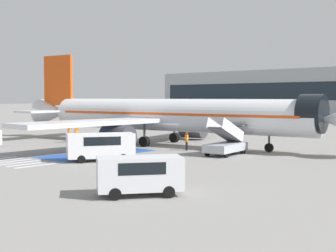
# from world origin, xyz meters

# --- Properties ---
(ground_plane) EXTENTS (600.00, 600.00, 0.00)m
(ground_plane) POSITION_xyz_m (0.00, 0.00, 0.00)
(ground_plane) COLOR gray
(apron_leadline_yellow) EXTENTS (75.10, 10.74, 0.01)m
(apron_leadline_yellow) POSITION_xyz_m (-0.83, 0.88, 0.00)
(apron_leadline_yellow) COLOR gold
(apron_leadline_yellow) RESTS_ON ground_plane
(apron_stand_patch_blue) EXTENTS (4.60, 11.23, 0.01)m
(apron_stand_patch_blue) POSITION_xyz_m (-0.83, -9.42, 0.00)
(apron_stand_patch_blue) COLOR #2856A8
(apron_stand_patch_blue) RESTS_ON ground_plane
(apron_walkway_bar_1) EXTENTS (0.44, 3.60, 0.01)m
(apron_walkway_bar_1) POSITION_xyz_m (-3.23, -17.43, 0.00)
(apron_walkway_bar_1) COLOR silver
(apron_walkway_bar_1) RESTS_ON ground_plane
(apron_walkway_bar_2) EXTENTS (0.44, 3.60, 0.01)m
(apron_walkway_bar_2) POSITION_xyz_m (-2.03, -17.43, 0.00)
(apron_walkway_bar_2) COLOR silver
(apron_walkway_bar_2) RESTS_ON ground_plane
(apron_walkway_bar_3) EXTENTS (0.44, 3.60, 0.01)m
(apron_walkway_bar_3) POSITION_xyz_m (-0.83, -17.43, 0.00)
(apron_walkway_bar_3) COLOR silver
(apron_walkway_bar_3) RESTS_ON ground_plane
(apron_walkway_bar_4) EXTENTS (0.44, 3.60, 0.01)m
(apron_walkway_bar_4) POSITION_xyz_m (0.37, -17.43, 0.00)
(apron_walkway_bar_4) COLOR silver
(apron_walkway_bar_4) RESTS_ON ground_plane
(apron_walkway_bar_5) EXTENTS (0.44, 3.60, 0.01)m
(apron_walkway_bar_5) POSITION_xyz_m (1.57, -17.43, 0.00)
(apron_walkway_bar_5) COLOR silver
(apron_walkway_bar_5) RESTS_ON ground_plane
(airliner) EXTENTS (41.02, 34.43, 10.58)m
(airliner) POSITION_xyz_m (-1.57, 0.78, 3.23)
(airliner) COLOR silver
(airliner) RESTS_ON ground_plane
(boarding_stairs_forward) EXTENTS (2.85, 5.45, 3.50)m
(boarding_stairs_forward) POSITION_xyz_m (8.43, -2.16, 0.93)
(boarding_stairs_forward) COLOR #ADB2BA
(boarding_stairs_forward) RESTS_ON ground_plane
(fuel_tanker) EXTENTS (3.86, 10.49, 3.27)m
(fuel_tanker) POSITION_xyz_m (-7.38, 26.45, 1.64)
(fuel_tanker) COLOR #38383D
(fuel_tanker) RESTS_ON ground_plane
(service_van_1) EXTENTS (4.24, 4.78, 2.08)m
(service_van_1) POSITION_xyz_m (15.22, -19.64, 1.25)
(service_van_1) COLOR silver
(service_van_1) RESTS_ON ground_plane
(service_van_2) EXTENTS (4.58, 5.70, 2.26)m
(service_van_2) POSITION_xyz_m (3.14, -12.35, 1.35)
(service_van_2) COLOR silver
(service_van_2) RESTS_ON ground_plane
(baggage_cart) EXTENTS (2.44, 2.99, 0.87)m
(baggage_cart) POSITION_xyz_m (-6.48, -5.76, 0.26)
(baggage_cart) COLOR gray
(baggage_cart) RESTS_ON ground_plane
(ground_crew_0) EXTENTS (0.32, 0.47, 1.83)m
(ground_crew_0) POSITION_xyz_m (-11.48, -3.88, 1.06)
(ground_crew_0) COLOR #191E38
(ground_crew_0) RESTS_ON ground_plane
(ground_crew_1) EXTENTS (0.48, 0.35, 1.86)m
(ground_crew_1) POSITION_xyz_m (-11.27, -5.10, 1.08)
(ground_crew_1) COLOR black
(ground_crew_1) RESTS_ON ground_plane
(ground_crew_2) EXTENTS (0.34, 0.48, 1.78)m
(ground_crew_2) POSITION_xyz_m (3.54, -1.85, 1.03)
(ground_crew_2) COLOR black
(ground_crew_2) RESTS_ON ground_plane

